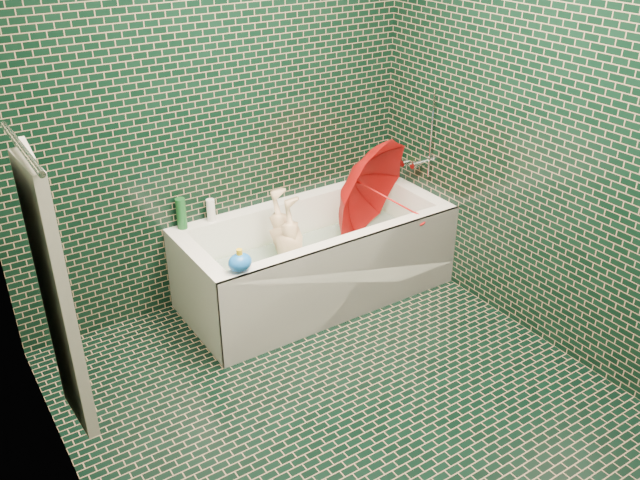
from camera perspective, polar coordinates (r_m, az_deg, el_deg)
floor at (r=3.59m, az=2.63°, el=-14.03°), size 2.80×2.80×0.00m
wall_back at (r=4.04m, az=-8.84°, el=11.21°), size 2.80×0.00×2.80m
wall_left at (r=2.44m, az=-22.33°, el=-2.48°), size 0.00×2.80×2.80m
wall_right at (r=3.77m, az=19.52°, el=8.68°), size 0.00×2.80×2.80m
bathtub at (r=4.34m, az=-0.23°, el=-2.22°), size 1.70×0.75×0.55m
bath_mat at (r=4.38m, az=-0.35°, el=-2.75°), size 1.35×0.47×0.01m
water at (r=4.31m, az=-0.36°, el=-1.11°), size 1.48×0.53×0.00m
towel_rail at (r=2.54m, az=-23.86°, el=7.16°), size 0.02×0.58×0.02m
towel at (r=2.76m, az=-21.42°, el=-3.97°), size 0.08×0.44×1.12m
faucet at (r=4.55m, az=8.38°, el=6.83°), size 0.18×0.19×0.55m
child at (r=4.24m, az=-2.39°, el=-1.47°), size 0.91×0.39×0.29m
umbrella at (r=4.36m, az=5.67°, el=3.56°), size 0.99×1.03×0.93m
soap_bottle_a at (r=4.82m, az=5.44°, el=5.37°), size 0.11×0.11×0.25m
soap_bottle_b at (r=4.86m, az=5.51°, el=5.58°), size 0.10×0.11×0.21m
soap_bottle_c at (r=4.83m, az=5.72°, el=5.45°), size 0.13×0.13×0.16m
bottle_right_tall at (r=4.78m, az=4.50°, el=6.54°), size 0.06×0.06×0.20m
bottle_right_pump at (r=4.83m, az=5.54°, el=6.49°), size 0.06×0.06×0.17m
bottle_left_tall at (r=4.11m, az=-11.60°, el=2.20°), size 0.06×0.06×0.19m
bottle_left_short at (r=4.18m, az=-9.17°, el=2.49°), size 0.06×0.06×0.14m
rubber_duck at (r=4.75m, az=4.08°, el=5.61°), size 0.11×0.08×0.09m
bath_toy at (r=3.62m, az=-6.75°, el=-1.86°), size 0.15×0.13×0.13m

